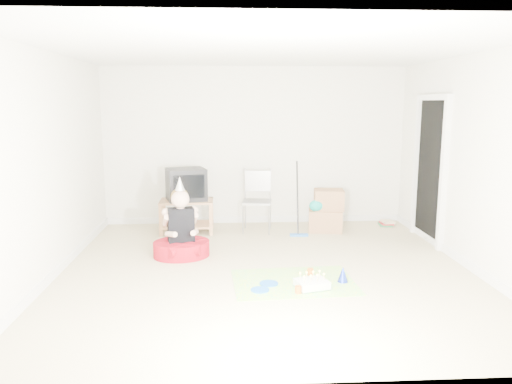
{
  "coord_description": "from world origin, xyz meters",
  "views": [
    {
      "loc": [
        -0.46,
        -5.8,
        2.01
      ],
      "look_at": [
        -0.1,
        0.4,
        0.9
      ],
      "focal_mm": 35.0,
      "sensor_mm": 36.0,
      "label": 1
    }
  ],
  "objects": [
    {
      "name": "book_pile",
      "position": [
        2.17,
        2.13,
        0.04
      ],
      "size": [
        0.22,
        0.28,
        0.09
      ],
      "color": "#267241",
      "rests_on": "ground"
    },
    {
      "name": "folding_chair",
      "position": [
        -0.0,
        1.87,
        0.48
      ],
      "size": [
        0.5,
        0.48,
        0.99
      ],
      "color": "gray",
      "rests_on": "ground"
    },
    {
      "name": "party_mat",
      "position": [
        0.28,
        -0.43,
        0.0
      ],
      "size": [
        1.43,
        1.07,
        0.01
      ],
      "primitive_type": "cube",
      "rotation": [
        0.0,
        0.0,
        0.06
      ],
      "color": "#E32F96",
      "rests_on": "ground"
    },
    {
      "name": "ground",
      "position": [
        0.0,
        0.0,
        0.0
      ],
      "size": [
        5.0,
        5.0,
        0.0
      ],
      "primitive_type": "plane",
      "color": "#BEB088",
      "rests_on": "ground"
    },
    {
      "name": "tv_stand",
      "position": [
        -1.1,
        1.89,
        0.3
      ],
      "size": [
        0.83,
        0.52,
        0.51
      ],
      "color": "#A5714A",
      "rests_on": "ground"
    },
    {
      "name": "birthday_cake",
      "position": [
        0.45,
        -0.64,
        0.05
      ],
      "size": [
        0.4,
        0.35,
        0.15
      ],
      "color": "silver",
      "rests_on": "party_mat"
    },
    {
      "name": "orange_cup_near",
      "position": [
        0.51,
        -0.22,
        0.05
      ],
      "size": [
        0.07,
        0.07,
        0.08
      ],
      "primitive_type": "cylinder",
      "rotation": [
        0.0,
        0.0,
        0.06
      ],
      "color": "#CA5A16",
      "rests_on": "party_mat"
    },
    {
      "name": "blue_plate_far",
      "position": [
        -0.12,
        -0.67,
        0.01
      ],
      "size": [
        0.2,
        0.2,
        0.01
      ],
      "primitive_type": "cylinder",
      "rotation": [
        0.0,
        0.0,
        0.01
      ],
      "color": "#165AB4",
      "rests_on": "party_mat"
    },
    {
      "name": "blue_plate_near",
      "position": [
        -0.01,
        -0.48,
        0.01
      ],
      "size": [
        0.27,
        0.27,
        0.01
      ],
      "primitive_type": "cylinder",
      "rotation": [
        0.0,
        0.0,
        -0.3
      ],
      "color": "#165AB4",
      "rests_on": "party_mat"
    },
    {
      "name": "seated_woman",
      "position": [
        -1.08,
        0.63,
        0.23
      ],
      "size": [
        0.9,
        0.9,
        1.07
      ],
      "color": "#A00E1C",
      "rests_on": "ground"
    },
    {
      "name": "crt_tv",
      "position": [
        -1.1,
        1.89,
        0.76
      ],
      "size": [
        0.68,
        0.61,
        0.5
      ],
      "primitive_type": "cube",
      "rotation": [
        0.0,
        0.0,
        0.27
      ],
      "color": "black",
      "rests_on": "tv_stand"
    },
    {
      "name": "floor_mop",
      "position": [
        0.63,
        1.56,
        0.26
      ],
      "size": [
        0.28,
        0.38,
        1.12
      ],
      "color": "blue",
      "rests_on": "ground"
    },
    {
      "name": "blue_party_hat",
      "position": [
        0.84,
        -0.46,
        0.09
      ],
      "size": [
        0.14,
        0.14,
        0.18
      ],
      "primitive_type": "cone",
      "rotation": [
        0.0,
        0.0,
        0.21
      ],
      "color": "#172DA3",
      "rests_on": "party_mat"
    },
    {
      "name": "cardboard_boxes",
      "position": [
        1.1,
        1.85,
        0.32
      ],
      "size": [
        0.59,
        0.47,
        0.66
      ],
      "color": "#9B6E4B",
      "rests_on": "ground"
    },
    {
      "name": "orange_cup_far",
      "position": [
        0.29,
        -0.77,
        0.05
      ],
      "size": [
        0.09,
        0.09,
        0.08
      ],
      "primitive_type": "cylinder",
      "rotation": [
        0.0,
        0.0,
        0.31
      ],
      "color": "#CA5A16",
      "rests_on": "party_mat"
    },
    {
      "name": "doorway_recess",
      "position": [
        2.48,
        1.2,
        1.02
      ],
      "size": [
        0.02,
        0.9,
        2.05
      ],
      "primitive_type": "cube",
      "color": "black",
      "rests_on": "ground"
    }
  ]
}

